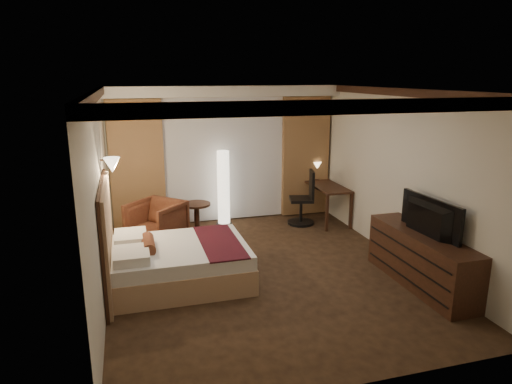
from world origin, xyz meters
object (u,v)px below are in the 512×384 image
object	(u,v)px
dresser	(421,260)
television	(424,211)
armchair	(156,221)
side_table	(197,218)
floor_lamp	(223,188)
desk	(326,203)
bed	(181,264)
office_chair	(301,197)

from	to	relation	value
dresser	television	distance (m)	0.72
armchair	side_table	bearing A→B (deg)	70.71
floor_lamp	desk	bearing A→B (deg)	-8.64
floor_lamp	dresser	world-z (taller)	floor_lamp
bed	floor_lamp	distance (m)	2.67
armchair	floor_lamp	bearing A→B (deg)	72.04
armchair	office_chair	size ratio (longest dim) A/B	0.78
desk	office_chair	xyz separation A→B (m)	(-0.56, -0.05, 0.17)
side_table	armchair	bearing A→B (deg)	-154.00
bed	office_chair	size ratio (longest dim) A/B	1.74
bed	television	distance (m)	3.47
side_table	office_chair	xyz separation A→B (m)	(2.08, -0.04, 0.26)
side_table	dresser	bearing A→B (deg)	-48.85
dresser	armchair	bearing A→B (deg)	142.00
dresser	television	xyz separation A→B (m)	(-0.03, 0.00, 0.72)
armchair	dresser	size ratio (longest dim) A/B	0.43
armchair	dresser	xyz separation A→B (m)	(3.46, -2.70, -0.04)
armchair	office_chair	bearing A→B (deg)	51.50
armchair	side_table	size ratio (longest dim) A/B	1.47
television	desk	bearing A→B (deg)	-2.67
floor_lamp	bed	bearing A→B (deg)	-115.69
dresser	television	world-z (taller)	television
office_chair	television	size ratio (longest dim) A/B	0.93
office_chair	dresser	bearing A→B (deg)	-64.59
office_chair	desk	bearing A→B (deg)	19.20
side_table	television	size ratio (longest dim) A/B	0.49
bed	desk	world-z (taller)	desk
desk	office_chair	bearing A→B (deg)	-174.88
bed	dresser	distance (m)	3.40
armchair	floor_lamp	size ratio (longest dim) A/B	0.56
television	bed	bearing A→B (deg)	69.11
side_table	floor_lamp	xyz separation A→B (m)	(0.59, 0.33, 0.46)
bed	armchair	world-z (taller)	armchair
desk	television	distance (m)	3.17
armchair	television	world-z (taller)	television
bed	dresser	xyz separation A→B (m)	(3.24, -1.03, 0.11)
dresser	desk	bearing A→B (deg)	90.93
floor_lamp	office_chair	size ratio (longest dim) A/B	1.37
desk	television	bearing A→B (deg)	-89.63
office_chair	armchair	bearing A→B (deg)	-159.12
desk	office_chair	distance (m)	0.59
armchair	desk	bearing A→B (deg)	51.23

